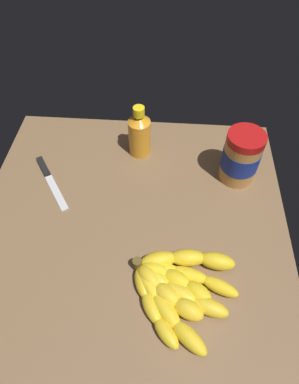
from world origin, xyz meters
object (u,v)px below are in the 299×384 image
honey_bottle (138,133)px  banana_bunch (176,286)px  peanut_butter_jar (241,157)px  butter_knife (49,178)px

honey_bottle → banana_bunch: bearing=15.8°
peanut_butter_jar → banana_bunch: bearing=-24.9°
honey_bottle → peanut_butter_jar: bearing=74.5°
banana_bunch → butter_knife: banana_bunch is taller
butter_knife → honey_bottle: bearing=118.1°
banana_bunch → honey_bottle: size_ratio=1.50×
banana_bunch → peanut_butter_jar: bearing=155.1°
peanut_butter_jar → butter_knife: size_ratio=0.83×
banana_bunch → butter_knife: size_ratio=1.31×
peanut_butter_jar → butter_knife: (4.71, -48.59, -6.50)cm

